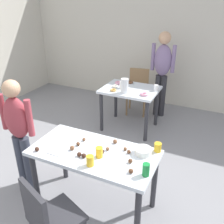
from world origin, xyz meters
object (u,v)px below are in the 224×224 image
Objects in this scene: mixing_bowl at (143,151)px; pitcher_far at (125,86)px; dining_table_far at (130,95)px; dining_table_near at (94,160)px; chair_far_table at (138,88)px; person_adult_far at (162,67)px; soda_can at (146,170)px; chair_near_table at (48,217)px; person_girl_near at (18,128)px.

pitcher_far reaches higher than mixing_bowl.
mixing_bowl reaches higher than dining_table_far.
dining_table_near is at bearing -159.78° from mixing_bowl.
chair_far_table is at bearing 98.74° from dining_table_far.
pitcher_far is (-0.02, -0.22, 0.24)m from dining_table_far.
mixing_bowl is at bearing -79.11° from person_adult_far.
soda_can reaches higher than mixing_bowl.
chair_near_table is 2.40m from pitcher_far.
pitcher_far is at bearing 71.13° from person_girl_near.
person_adult_far is 1.02m from pitcher_far.
soda_can is at bearing -67.02° from mixing_bowl.
dining_table_far is at bearing 85.96° from pitcher_far.
dining_table_near is 1.51× the size of chair_far_table.
person_girl_near is (-0.49, -2.66, 0.34)m from chair_far_table.
chair_near_table is 3.34m from person_adult_far.
dining_table_far is 5.28× the size of mixing_bowl.
person_girl_near is (-0.94, -0.07, 0.19)m from dining_table_near.
person_girl_near is 1.82m from pitcher_far.
soda_can is (0.93, -2.01, 0.18)m from dining_table_far.
chair_near_table is (-0.06, -0.70, -0.15)m from dining_table_near.
dining_table_near is at bearing 167.99° from soda_can.
soda_can is at bearing -65.05° from dining_table_far.
dining_table_near is 1.71m from pitcher_far.
person_girl_near reaches higher than mixing_bowl.
mixing_bowl is (0.47, -2.44, -0.19)m from person_adult_far.
person_adult_far is at bearing 69.78° from pitcher_far.
chair_far_table is at bearing 96.59° from chair_near_table.
person_adult_far is (0.07, 3.31, 0.48)m from chair_near_table.
dining_table_near is 2.63m from person_adult_far.
chair_near_table reaches higher than mixing_bowl.
mixing_bowl is at bearing 58.58° from chair_near_table.
soda_can is (0.66, 0.57, 0.31)m from chair_near_table.
mixing_bowl is at bearing -61.03° from pitcher_far.
dining_table_near is at bearing -80.01° from dining_table_far.
chair_far_table is 0.62× the size of person_girl_near.
mixing_bowl reaches higher than dining_table_near.
person_adult_far is at bearing 100.89° from mixing_bowl.
dining_table_near is 0.93× the size of person_girl_near.
dining_table_near is at bearing 85.08° from chair_near_table.
dining_table_near and dining_table_far have the same top height.
chair_far_table is 2.60m from mixing_bowl.
person_girl_near is 8.00× the size of mixing_bowl.
chair_near_table is at bearing -139.20° from soda_can.
person_adult_far is 2.49m from mixing_bowl.
chair_near_table is at bearing -94.92° from dining_table_near.
chair_far_table is at bearing 95.76° from pitcher_far.
mixing_bowl is at bearing 9.69° from person_girl_near.
dining_table_near is 0.81× the size of person_adult_far.
chair_far_table reaches higher than dining_table_near.
mixing_bowl is at bearing 20.22° from dining_table_near.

